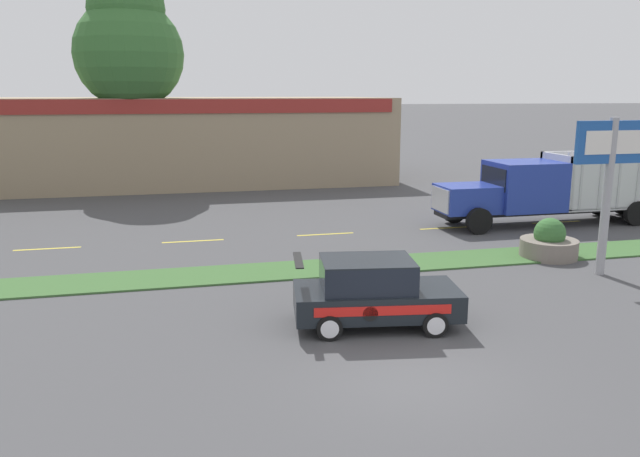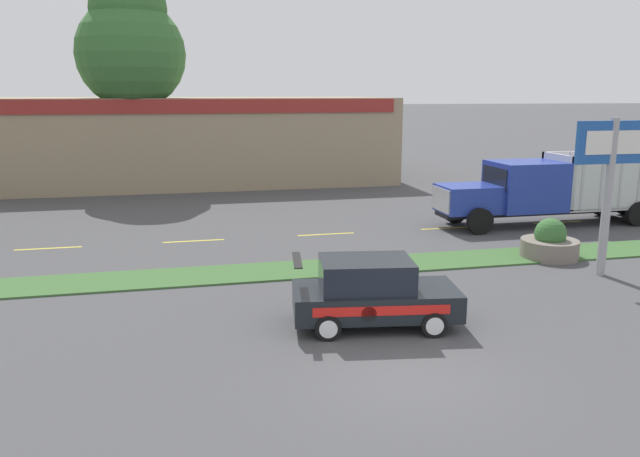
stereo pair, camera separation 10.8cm
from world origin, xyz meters
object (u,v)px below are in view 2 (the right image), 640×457
object	(u,v)px
dump_truck_mid	(550,191)
store_sign_post	(611,166)
rally_car	(372,292)
stone_planter	(550,244)

from	to	relation	value
dump_truck_mid	store_sign_post	world-z (taller)	store_sign_post
dump_truck_mid	rally_car	distance (m)	15.25
dump_truck_mid	rally_car	bearing A→B (deg)	-138.46
store_sign_post	dump_truck_mid	bearing A→B (deg)	69.16
rally_car	store_sign_post	distance (m)	9.35
rally_car	stone_planter	bearing A→B (deg)	31.02
rally_car	store_sign_post	world-z (taller)	store_sign_post
dump_truck_mid	store_sign_post	bearing A→B (deg)	-110.84
dump_truck_mid	stone_planter	size ratio (longest dim) A/B	6.00
store_sign_post	stone_planter	distance (m)	3.79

